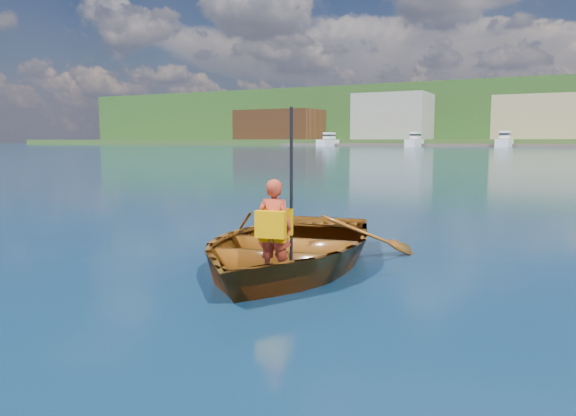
% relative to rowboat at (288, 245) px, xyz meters
% --- Properties ---
extents(ground, '(600.00, 600.00, 0.00)m').
position_rel_rowboat_xyz_m(ground, '(1.05, 0.07, -0.28)').
color(ground, '#122E49').
rests_on(ground, ground).
extents(rowboat, '(3.52, 4.51, 0.85)m').
position_rel_rowboat_xyz_m(rowboat, '(0.00, 0.00, 0.00)').
color(rowboat, '#6A280B').
rests_on(rowboat, ground).
extents(child_paddler, '(0.43, 0.38, 1.88)m').
position_rel_rowboat_xyz_m(child_paddler, '(0.28, -0.87, 0.38)').
color(child_paddler, red).
rests_on(child_paddler, ground).
extents(shoreline, '(400.00, 140.00, 22.00)m').
position_rel_rowboat_xyz_m(shoreline, '(1.05, 236.68, 10.05)').
color(shoreline, '#375A27').
rests_on(shoreline, ground).
extents(waterfront_buildings, '(202.00, 16.00, 14.00)m').
position_rel_rowboat_xyz_m(waterfront_buildings, '(-6.69, 165.07, 7.47)').
color(waterfront_buildings, brown).
rests_on(waterfront_buildings, ground).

